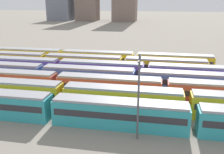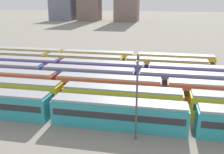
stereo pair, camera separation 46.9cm
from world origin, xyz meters
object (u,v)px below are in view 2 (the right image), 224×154
Objects in this scene: train_track_6 at (99,58)px; catenary_pole_2 at (137,94)px; train_track_4 at (102,70)px; train_track_1 at (186,104)px; train_track_5 at (84,63)px; train_track_2 at (164,90)px.

catenary_pole_2 is at bearing -68.74° from train_track_6.
train_track_4 is at bearing 112.82° from catenary_pole_2.
train_track_4 is at bearing 136.35° from train_track_1.
train_track_4 is 5.26× the size of catenary_pole_2.
train_track_6 is at bearing 107.59° from train_track_4.
catenary_pole_2 is (15.44, -28.82, 3.96)m from train_track_5.
train_track_4 is at bearing -43.38° from train_track_5.
train_track_2 is 1.34× the size of train_track_4.
catenary_pole_2 is (9.94, -23.62, 3.96)m from train_track_4.
train_track_5 is 32.93m from catenary_pole_2.
train_track_6 is 5.26× the size of catenary_pole_2.
catenary_pole_2 is at bearing -67.18° from train_track_4.
train_track_2 is 26.53m from train_track_6.
train_track_2 is 14.17m from catenary_pole_2.
train_track_4 is 25.93m from catenary_pole_2.
train_track_5 is 5.26× the size of catenary_pole_2.
train_track_5 is 5.65m from train_track_6.
train_track_4 is 1.00× the size of train_track_5.
train_track_1 is at bearing -43.65° from train_track_4.
train_track_5 and train_track_6 have the same top height.
train_track_5 is at bearing 140.12° from train_track_2.
catenary_pole_2 reaches higher than train_track_5.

